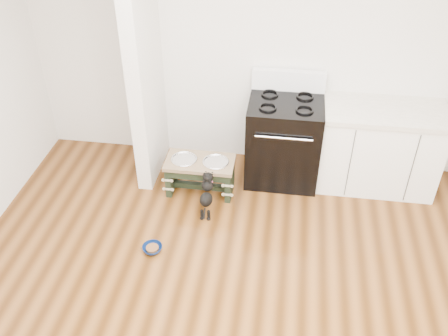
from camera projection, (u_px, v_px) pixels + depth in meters
room_shell at (236, 173)px, 2.90m from camera, size 5.00×5.00×5.00m
partition_wall at (143, 56)px, 4.87m from camera, size 0.15×0.80×2.70m
oven_range at (284, 139)px, 5.27m from camera, size 0.76×0.69×1.14m
cabinet_run at (378, 148)px, 5.19m from camera, size 1.24×0.64×0.91m
dog_feeder at (200, 170)px, 5.17m from camera, size 0.71×0.38×0.40m
puppy at (207, 194)px, 4.92m from camera, size 0.12×0.36×0.43m
floor_bowl at (152, 249)px, 4.61m from camera, size 0.21×0.21×0.06m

